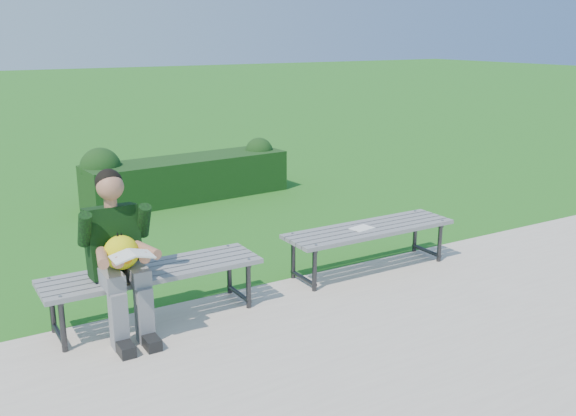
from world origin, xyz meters
TOP-DOWN VIEW (x-y plane):
  - ground at (0.00, 0.00)m, footprint 80.00×80.00m
  - walkway at (0.00, -1.75)m, footprint 30.00×3.50m
  - hedge at (0.57, 3.53)m, footprint 3.03×0.95m
  - bench_left at (-1.18, -0.22)m, footprint 1.80×0.50m
  - bench_right at (1.08, -0.19)m, footprint 1.80×0.50m
  - seated_boy at (-1.48, -0.31)m, footprint 0.56×0.76m
  - paper_sheet at (0.98, -0.19)m, footprint 0.25×0.20m

SIDE VIEW (x-z plane):
  - ground at x=0.00m, z-range 0.00..0.00m
  - walkway at x=0.00m, z-range 0.00..0.02m
  - hedge at x=0.57m, z-range -0.08..0.77m
  - bench_left at x=-1.18m, z-range 0.19..0.64m
  - bench_right at x=1.08m, z-range 0.19..0.64m
  - paper_sheet at x=0.98m, z-range 0.47..0.48m
  - seated_boy at x=-1.48m, z-range 0.06..1.37m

